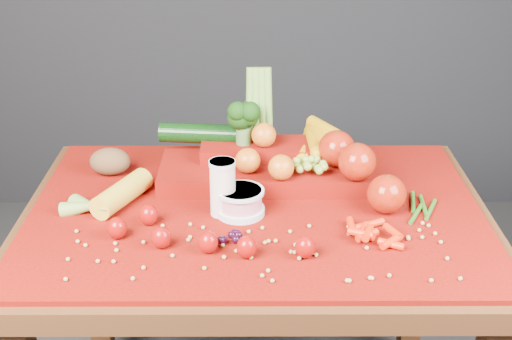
{
  "coord_description": "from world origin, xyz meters",
  "views": [
    {
      "loc": [
        -0.0,
        -1.48,
        1.54
      ],
      "look_at": [
        0.0,
        0.02,
        0.85
      ],
      "focal_mm": 50.0,
      "sensor_mm": 36.0,
      "label": 1
    }
  ],
  "objects_px": {
    "produce_mound": "(280,159)",
    "table": "(256,247)",
    "yogurt_bowl": "(240,201)",
    "milk_glass": "(223,186)"
  },
  "relations": [
    {
      "from": "milk_glass",
      "to": "produce_mound",
      "type": "distance_m",
      "value": 0.22
    },
    {
      "from": "table",
      "to": "milk_glass",
      "type": "bearing_deg",
      "value": -159.07
    },
    {
      "from": "yogurt_bowl",
      "to": "table",
      "type": "bearing_deg",
      "value": 38.99
    },
    {
      "from": "yogurt_bowl",
      "to": "produce_mound",
      "type": "xyz_separation_m",
      "value": [
        0.1,
        0.18,
        0.03
      ]
    },
    {
      "from": "milk_glass",
      "to": "produce_mound",
      "type": "bearing_deg",
      "value": 52.24
    },
    {
      "from": "table",
      "to": "produce_mound",
      "type": "bearing_deg",
      "value": 67.45
    },
    {
      "from": "yogurt_bowl",
      "to": "produce_mound",
      "type": "relative_size",
      "value": 0.19
    },
    {
      "from": "table",
      "to": "produce_mound",
      "type": "distance_m",
      "value": 0.23
    },
    {
      "from": "produce_mound",
      "to": "table",
      "type": "bearing_deg",
      "value": -112.55
    },
    {
      "from": "table",
      "to": "produce_mound",
      "type": "height_order",
      "value": "produce_mound"
    }
  ]
}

